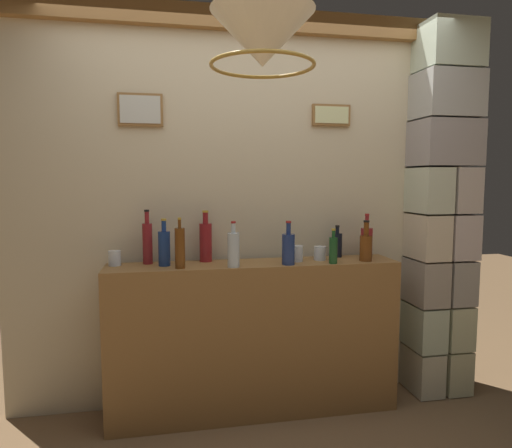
# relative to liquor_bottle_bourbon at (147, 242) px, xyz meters

# --- Properties ---
(panelled_rear_partition) EXTENTS (3.11, 0.15, 2.58)m
(panelled_rear_partition) POSITION_rel_liquor_bottle_bourbon_xyz_m (0.65, 0.14, 0.26)
(panelled_rear_partition) COLOR beige
(panelled_rear_partition) RESTS_ON ground
(stone_pillar) EXTENTS (0.41, 0.36, 2.52)m
(stone_pillar) POSITION_rel_liquor_bottle_bourbon_xyz_m (1.98, -0.02, 0.16)
(stone_pillar) COLOR #BDB99C
(stone_pillar) RESTS_ON ground
(bar_shelf_unit) EXTENTS (1.83, 0.32, 0.98)m
(bar_shelf_unit) POSITION_rel_liquor_bottle_bourbon_xyz_m (0.66, -0.09, -0.62)
(bar_shelf_unit) COLOR olive
(bar_shelf_unit) RESTS_ON ground
(liquor_bottle_bourbon) EXTENTS (0.06, 0.06, 0.34)m
(liquor_bottle_bourbon) POSITION_rel_liquor_bottle_bourbon_xyz_m (0.00, 0.00, 0.00)
(liquor_bottle_bourbon) COLOR maroon
(liquor_bottle_bourbon) RESTS_ON bar_shelf_unit
(liquor_bottle_vermouth) EXTENTS (0.06, 0.06, 0.30)m
(liquor_bottle_vermouth) POSITION_rel_liquor_bottle_bourbon_xyz_m (0.19, -0.18, -0.01)
(liquor_bottle_vermouth) COLOR brown
(liquor_bottle_vermouth) RESTS_ON bar_shelf_unit
(liquor_bottle_mezcal) EXTENTS (0.07, 0.07, 0.29)m
(liquor_bottle_mezcal) POSITION_rel_liquor_bottle_bourbon_xyz_m (0.10, -0.08, -0.02)
(liquor_bottle_mezcal) COLOR navy
(liquor_bottle_mezcal) RESTS_ON bar_shelf_unit
(liquor_bottle_tequila) EXTENTS (0.08, 0.08, 0.29)m
(liquor_bottle_tequila) POSITION_rel_liquor_bottle_bourbon_xyz_m (1.43, -0.05, -0.03)
(liquor_bottle_tequila) COLOR maroon
(liquor_bottle_tequila) RESTS_ON bar_shelf_unit
(liquor_bottle_amaro) EXTENTS (0.08, 0.08, 0.27)m
(liquor_bottle_amaro) POSITION_rel_liquor_bottle_bourbon_xyz_m (0.85, -0.19, -0.04)
(liquor_bottle_amaro) COLOR navy
(liquor_bottle_amaro) RESTS_ON bar_shelf_unit
(liquor_bottle_rum) EXTENTS (0.08, 0.08, 0.26)m
(liquor_bottle_rum) POSITION_rel_liquor_bottle_bourbon_xyz_m (1.37, -0.16, -0.04)
(liquor_bottle_rum) COLOR brown
(liquor_bottle_rum) RESTS_ON bar_shelf_unit
(liquor_bottle_rye) EXTENTS (0.07, 0.07, 0.27)m
(liquor_bottle_rye) POSITION_rel_liquor_bottle_bourbon_xyz_m (0.51, -0.20, -0.03)
(liquor_bottle_rye) COLOR silver
(liquor_bottle_rye) RESTS_ON bar_shelf_unit
(liquor_bottle_sherry) EXTENTS (0.07, 0.07, 0.22)m
(liquor_bottle_sherry) POSITION_rel_liquor_bottle_bourbon_xyz_m (1.24, 0.01, -0.05)
(liquor_bottle_sherry) COLOR black
(liquor_bottle_sherry) RESTS_ON bar_shelf_unit
(liquor_bottle_vodka) EXTENTS (0.05, 0.05, 0.22)m
(liquor_bottle_vodka) POSITION_rel_liquor_bottle_bourbon_xyz_m (1.13, -0.21, -0.05)
(liquor_bottle_vodka) COLOR #1C4A21
(liquor_bottle_vodka) RESTS_ON bar_shelf_unit
(liquor_bottle_whiskey) EXTENTS (0.08, 0.08, 0.33)m
(liquor_bottle_whiskey) POSITION_rel_liquor_bottle_bourbon_xyz_m (0.36, 0.01, -0.00)
(liquor_bottle_whiskey) COLOR maroon
(liquor_bottle_whiskey) RESTS_ON bar_shelf_unit
(glass_tumbler_rocks) EXTENTS (0.08, 0.08, 0.09)m
(glass_tumbler_rocks) POSITION_rel_liquor_bottle_bourbon_xyz_m (1.09, -0.08, -0.09)
(glass_tumbler_rocks) COLOR silver
(glass_tumbler_rocks) RESTS_ON bar_shelf_unit
(glass_tumbler_highball) EXTENTS (0.07, 0.07, 0.09)m
(glass_tumbler_highball) POSITION_rel_liquor_bottle_bourbon_xyz_m (-0.20, -0.02, -0.09)
(glass_tumbler_highball) COLOR silver
(glass_tumbler_highball) RESTS_ON bar_shelf_unit
(glass_tumbler_shot) EXTENTS (0.08, 0.08, 0.10)m
(glass_tumbler_shot) POSITION_rel_liquor_bottle_bourbon_xyz_m (0.93, -0.09, -0.09)
(glass_tumbler_shot) COLOR silver
(glass_tumbler_shot) RESTS_ON bar_shelf_unit
(pendant_lamp) EXTENTS (0.43, 0.43, 0.54)m
(pendant_lamp) POSITION_rel_liquor_bottle_bourbon_xyz_m (0.52, -0.98, 0.94)
(pendant_lamp) COLOR #EFE5C6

